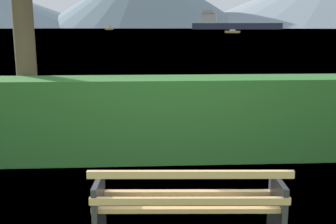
{
  "coord_description": "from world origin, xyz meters",
  "views": [
    {
      "loc": [
        -0.39,
        -3.57,
        2.08
      ],
      "look_at": [
        0.0,
        3.38,
        0.6
      ],
      "focal_mm": 43.3,
      "sensor_mm": 36.0,
      "label": 1
    }
  ],
  "objects_px": {
    "cargo_ship_large": "(230,24)",
    "fishing_boat_near": "(232,32)",
    "sailboat_mid": "(109,28)",
    "park_bench": "(188,206)"
  },
  "relations": [
    {
      "from": "fishing_boat_near",
      "to": "sailboat_mid",
      "type": "distance_m",
      "value": 138.43
    },
    {
      "from": "park_bench",
      "to": "fishing_boat_near",
      "type": "bearing_deg",
      "value": 77.7
    },
    {
      "from": "cargo_ship_large",
      "to": "fishing_boat_near",
      "type": "bearing_deg",
      "value": -101.41
    },
    {
      "from": "fishing_boat_near",
      "to": "sailboat_mid",
      "type": "bearing_deg",
      "value": 111.41
    },
    {
      "from": "cargo_ship_large",
      "to": "fishing_boat_near",
      "type": "distance_m",
      "value": 165.66
    },
    {
      "from": "cargo_ship_large",
      "to": "fishing_boat_near",
      "type": "height_order",
      "value": "cargo_ship_large"
    },
    {
      "from": "sailboat_mid",
      "to": "park_bench",
      "type": "bearing_deg",
      "value": -84.97
    },
    {
      "from": "cargo_ship_large",
      "to": "fishing_boat_near",
      "type": "xyz_separation_m",
      "value": [
        -32.75,
        -162.35,
        -3.36
      ]
    },
    {
      "from": "fishing_boat_near",
      "to": "cargo_ship_large",
      "type": "bearing_deg",
      "value": 78.59
    },
    {
      "from": "park_bench",
      "to": "sailboat_mid",
      "type": "height_order",
      "value": "sailboat_mid"
    }
  ]
}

